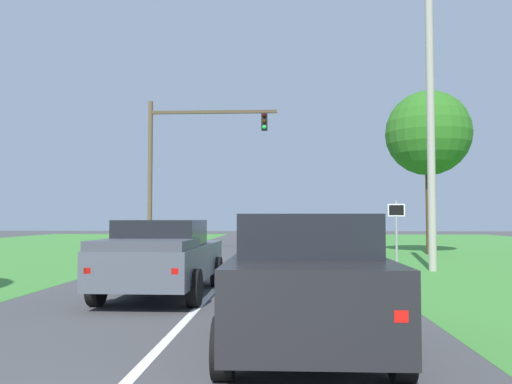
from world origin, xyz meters
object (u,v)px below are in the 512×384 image
object	(u,v)px
red_suv_near	(306,277)
oak_tree_right	(428,134)
utility_pole_right	(431,130)
traffic_light	(182,154)
keep_moving_sign	(396,225)
pickup_truck_lead	(163,256)

from	to	relation	value
red_suv_near	oak_tree_right	xyz separation A→B (m)	(7.15, 20.22, 5.18)
red_suv_near	utility_pole_right	world-z (taller)	utility_pole_right
utility_pole_right	red_suv_near	bearing A→B (deg)	-113.11
traffic_light	keep_moving_sign	xyz separation A→B (m)	(9.33, -8.66, -3.64)
pickup_truck_lead	oak_tree_right	bearing A→B (deg)	55.65
oak_tree_right	keep_moving_sign	bearing A→B (deg)	-111.89
keep_moving_sign	traffic_light	bearing A→B (deg)	137.14
keep_moving_sign	red_suv_near	bearing A→B (deg)	-107.62
pickup_truck_lead	oak_tree_right	distance (m)	19.09
red_suv_near	pickup_truck_lead	bearing A→B (deg)	122.34
pickup_truck_lead	utility_pole_right	size ratio (longest dim) A/B	0.56
red_suv_near	pickup_truck_lead	xyz separation A→B (m)	(-3.21, 5.07, -0.07)
oak_tree_right	utility_pole_right	bearing A→B (deg)	-104.36
pickup_truck_lead	traffic_light	distance (m)	16.00
red_suv_near	oak_tree_right	bearing A→B (deg)	70.54
traffic_light	oak_tree_right	distance (m)	12.82
oak_tree_right	red_suv_near	bearing A→B (deg)	-109.46
red_suv_near	keep_moving_sign	bearing A→B (deg)	72.38
traffic_light	keep_moving_sign	bearing A→B (deg)	-42.86
traffic_light	utility_pole_right	xyz separation A→B (m)	(10.56, -8.76, -0.27)
pickup_truck_lead	utility_pole_right	xyz separation A→B (m)	(8.13, 6.46, 4.02)
utility_pole_right	traffic_light	bearing A→B (deg)	140.30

